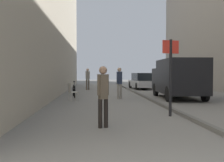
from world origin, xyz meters
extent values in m
plane|color=gray|center=(0.00, 12.00, 0.00)|extent=(80.00, 80.00, 0.00)
cube|color=#615F5B|center=(1.58, 12.00, 0.06)|extent=(0.16, 40.00, 0.12)
cylinder|color=brown|center=(-1.85, 20.48, 0.43)|extent=(0.13, 0.13, 0.87)
cylinder|color=brown|center=(-2.03, 20.43, 0.43)|extent=(0.13, 0.13, 0.87)
cube|color=gray|center=(-1.94, 20.46, 1.23)|extent=(0.28, 0.26, 0.74)
cylinder|color=gray|center=(-1.81, 20.49, 1.29)|extent=(0.10, 0.10, 0.63)
cylinder|color=gray|center=(-2.07, 20.42, 1.29)|extent=(0.10, 0.10, 0.63)
sphere|color=tan|center=(-1.94, 20.46, 1.72)|extent=(0.24, 0.24, 0.24)
cylinder|color=black|center=(-1.28, 5.22, 0.39)|extent=(0.12, 0.12, 0.78)
cylinder|color=black|center=(-1.13, 5.27, 0.39)|extent=(0.12, 0.12, 0.78)
cube|color=brown|center=(-1.21, 5.24, 1.11)|extent=(0.26, 0.24, 0.66)
cylinder|color=brown|center=(-1.32, 5.20, 1.16)|extent=(0.09, 0.09, 0.56)
cylinder|color=brown|center=(-1.09, 5.28, 1.16)|extent=(0.09, 0.09, 0.56)
sphere|color=#9E755B|center=(-1.21, 5.24, 1.55)|extent=(0.22, 0.22, 0.22)
cylinder|color=gray|center=(0.10, 12.88, 0.42)|extent=(0.12, 0.12, 0.83)
cylinder|color=gray|center=(-0.07, 12.81, 0.42)|extent=(0.12, 0.12, 0.83)
cube|color=#2D3851|center=(0.01, 12.84, 1.19)|extent=(0.29, 0.27, 0.71)
cylinder|color=#2D3851|center=(0.13, 12.89, 1.24)|extent=(0.10, 0.10, 0.60)
cylinder|color=#2D3851|center=(-0.10, 12.80, 1.24)|extent=(0.10, 0.10, 0.60)
sphere|color=tan|center=(0.01, 12.84, 1.66)|extent=(0.23, 0.23, 0.23)
cube|color=black|center=(3.34, 12.14, 1.28)|extent=(2.23, 3.58, 1.87)
cube|color=black|center=(3.45, 14.56, 1.04)|extent=(2.13, 1.45, 1.41)
cube|color=black|center=(3.47, 15.03, 1.35)|extent=(1.74, 0.12, 0.62)
cylinder|color=black|center=(2.51, 14.47, 0.40)|extent=(0.26, 0.81, 0.80)
cylinder|color=black|center=(4.38, 14.38, 0.40)|extent=(0.26, 0.81, 0.80)
cylinder|color=black|center=(2.36, 11.14, 0.40)|extent=(0.26, 0.81, 0.80)
cylinder|color=black|center=(4.23, 11.05, 0.40)|extent=(0.26, 0.81, 0.80)
cube|color=#B7B7BC|center=(2.99, 21.39, 0.49)|extent=(2.04, 4.30, 0.55)
cube|color=black|center=(2.99, 21.39, 1.11)|extent=(1.66, 2.60, 0.68)
cylinder|color=black|center=(2.09, 22.76, 0.32)|extent=(0.24, 0.65, 0.64)
cylinder|color=black|center=(3.73, 22.86, 0.32)|extent=(0.24, 0.65, 0.64)
cylinder|color=black|center=(2.25, 19.91, 0.32)|extent=(0.24, 0.65, 0.64)
cylinder|color=black|center=(3.89, 20.01, 0.32)|extent=(0.24, 0.65, 0.64)
cylinder|color=black|center=(1.14, 6.90, 1.30)|extent=(0.10, 0.10, 2.60)
cube|color=red|center=(1.14, 6.90, 2.35)|extent=(0.59, 0.16, 0.44)
torus|color=black|center=(-2.70, 14.49, 0.36)|extent=(0.16, 0.72, 0.72)
torus|color=black|center=(-2.55, 13.45, 0.36)|extent=(0.16, 0.72, 0.72)
cylinder|color=black|center=(-2.62, 13.97, 0.51)|extent=(0.18, 0.94, 0.05)
cylinder|color=black|center=(-2.60, 13.78, 0.73)|extent=(0.04, 0.04, 0.40)
cube|color=black|center=(-2.60, 13.78, 0.95)|extent=(0.13, 0.25, 0.06)
cylinder|color=#B7B2A8|center=(-2.40, 12.03, 0.23)|extent=(0.04, 0.04, 0.45)
cylinder|color=#B7B2A8|center=(-2.25, 11.68, 0.23)|extent=(0.04, 0.04, 0.45)
cylinder|color=#B7B2A8|center=(-2.75, 11.87, 0.23)|extent=(0.04, 0.04, 0.45)
cylinder|color=#B7B2A8|center=(-2.59, 11.53, 0.23)|extent=(0.04, 0.04, 0.45)
cube|color=#B7B2A8|center=(-2.50, 11.78, 0.47)|extent=(0.58, 0.58, 0.04)
cube|color=#B7B2A8|center=(-2.68, 11.70, 0.71)|extent=(0.22, 0.42, 0.45)
camera|label=1|loc=(-1.47, -1.61, 1.48)|focal=41.15mm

